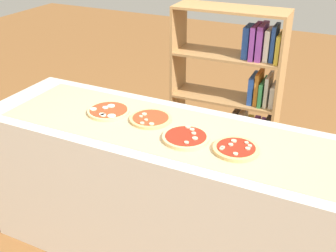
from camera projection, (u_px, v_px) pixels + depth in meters
ground_plane at (168, 252)px, 2.74m from camera, size 12.00×12.00×0.00m
counter at (168, 196)px, 2.52m from camera, size 2.24×0.69×0.91m
parchment_paper at (168, 129)px, 2.31m from camera, size 1.93×0.55×0.00m
pizza_mozzarella_0 at (109, 111)px, 2.49m from camera, size 0.25×0.25×0.03m
pizza_mushroom_1 at (151, 119)px, 2.40m from camera, size 0.24×0.24×0.03m
pizza_mushroom_2 at (186, 137)px, 2.20m from camera, size 0.25×0.25×0.03m
pizza_mushroom_3 at (236, 149)px, 2.10m from camera, size 0.23×0.23×0.03m
bookshelf at (240, 104)px, 3.23m from camera, size 0.83×0.32×1.38m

